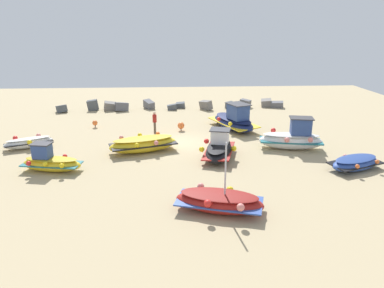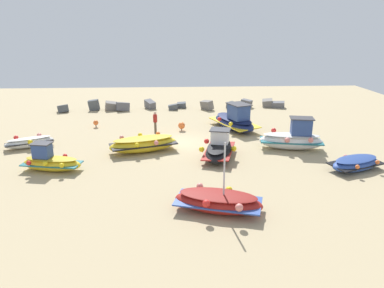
# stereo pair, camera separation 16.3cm
# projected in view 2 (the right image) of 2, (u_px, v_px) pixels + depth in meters

# --- Properties ---
(ground_plane) EXTENTS (51.30, 51.30, 0.00)m
(ground_plane) POSITION_uv_depth(u_px,v_px,m) (180.00, 143.00, 26.51)
(ground_plane) COLOR tan
(fishing_boat_0) EXTENTS (2.66, 4.25, 1.83)m
(fishing_boat_0) POSITION_uv_depth(u_px,v_px,m) (219.00, 149.00, 23.42)
(fishing_boat_0) COLOR black
(fishing_boat_0) RESTS_ON ground_plane
(fishing_boat_1) EXTENTS (4.84, 2.91, 1.08)m
(fishing_boat_1) POSITION_uv_depth(u_px,v_px,m) (143.00, 144.00, 24.52)
(fishing_boat_1) COLOR gold
(fishing_boat_1) RESTS_ON ground_plane
(fishing_boat_2) EXTENTS (4.53, 2.59, 2.27)m
(fishing_boat_2) POSITION_uv_depth(u_px,v_px,m) (292.00, 139.00, 24.96)
(fishing_boat_2) COLOR white
(fishing_boat_2) RESTS_ON ground_plane
(fishing_boat_3) EXTENTS (4.37, 2.77, 3.35)m
(fishing_boat_3) POSITION_uv_depth(u_px,v_px,m) (218.00, 201.00, 16.64)
(fishing_boat_3) COLOR maroon
(fishing_boat_3) RESTS_ON ground_plane
(fishing_boat_4) EXTENTS (3.42, 2.46, 0.85)m
(fishing_boat_4) POSITION_uv_depth(u_px,v_px,m) (29.00, 142.00, 25.41)
(fishing_boat_4) COLOR white
(fishing_boat_4) RESTS_ON ground_plane
(fishing_boat_5) EXTENTS (3.85, 5.54, 2.25)m
(fishing_boat_5) POSITION_uv_depth(u_px,v_px,m) (235.00, 120.00, 29.99)
(fishing_boat_5) COLOR navy
(fishing_boat_5) RESTS_ON ground_plane
(fishing_boat_6) EXTENTS (3.67, 2.58, 0.80)m
(fishing_boat_6) POSITION_uv_depth(u_px,v_px,m) (356.00, 163.00, 21.46)
(fishing_boat_6) COLOR #2D4C9E
(fishing_boat_6) RESTS_ON ground_plane
(fishing_boat_7) EXTENTS (3.69, 1.97, 1.68)m
(fishing_boat_7) POSITION_uv_depth(u_px,v_px,m) (51.00, 162.00, 21.31)
(fishing_boat_7) COLOR gold
(fishing_boat_7) RESTS_ON ground_plane
(person_walking) EXTENTS (0.32, 0.32, 1.72)m
(person_walking) POSITION_uv_depth(u_px,v_px,m) (155.00, 121.00, 28.71)
(person_walking) COLOR brown
(person_walking) RESTS_ON ground_plane
(breakwater_rocks) EXTENTS (23.26, 2.89, 1.24)m
(breakwater_rocks) POSITION_uv_depth(u_px,v_px,m) (177.00, 105.00, 37.29)
(breakwater_rocks) COLOR #4C5156
(breakwater_rocks) RESTS_ON ground_plane
(mooring_buoy_0) EXTENTS (0.56, 0.56, 0.70)m
(mooring_buoy_0) POSITION_uv_depth(u_px,v_px,m) (182.00, 126.00, 29.55)
(mooring_buoy_0) COLOR #3F3F42
(mooring_buoy_0) RESTS_ON ground_plane
(mooring_buoy_1) EXTENTS (0.43, 0.43, 0.60)m
(mooring_buoy_1) POSITION_uv_depth(u_px,v_px,m) (96.00, 123.00, 30.53)
(mooring_buoy_1) COLOR #3F3F42
(mooring_buoy_1) RESTS_ON ground_plane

